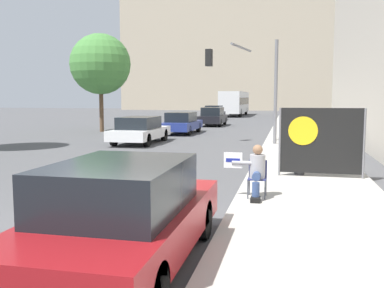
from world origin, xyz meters
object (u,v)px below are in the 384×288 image
Objects in this scene: protest_banner at (320,141)px; car_on_road_far_lane at (214,113)px; parked_car_curbside at (124,215)px; car_on_road_nearest at (140,130)px; city_bus_on_road at (235,102)px; jogger_on_sidewalk at (300,146)px; seated_protester at (256,170)px; car_on_road_midblock at (182,123)px; traffic_light_pole at (247,73)px; street_tree_midblock at (100,64)px; car_on_road_distant at (213,117)px.

protest_banner is 32.55m from car_on_road_far_lane.
parked_car_curbside reaches higher than car_on_road_nearest.
city_bus_on_road reaches higher than parked_car_curbside.
jogger_on_sidewalk is 11.18m from car_on_road_nearest.
jogger_on_sidewalk is at bearing -46.63° from car_on_road_nearest.
car_on_road_nearest is at bearing 108.79° from parked_car_curbside.
seated_protester is 0.25× the size of car_on_road_midblock.
traffic_light_pole reaches higher than parked_car_curbside.
traffic_light_pole reaches higher than seated_protester.
traffic_light_pole is 1.13× the size of parked_car_curbside.
street_tree_midblock is (-11.77, 17.85, 3.81)m from seated_protester.
parked_car_curbside is 0.94× the size of car_on_road_far_lane.
street_tree_midblock reaches higher than car_on_road_far_lane.
city_bus_on_road reaches higher than car_on_road_midblock.
parked_car_curbside is (-1.50, -3.95, -0.01)m from seated_protester.
car_on_road_nearest is (-7.67, 8.12, -0.26)m from jogger_on_sidewalk.
car_on_road_distant is 0.94× the size of car_on_road_far_lane.
car_on_road_far_lane is at bearing -93.81° from city_bus_on_road.
traffic_light_pole is at bearing -51.13° from car_on_road_midblock.
car_on_road_nearest is (-8.21, 8.36, -0.45)m from protest_banner.
car_on_road_far_lane is at bearing 90.32° from car_on_road_nearest.
car_on_road_far_lane is at bearing 73.24° from street_tree_midblock.
car_on_road_nearest is at bearing -52.31° from street_tree_midblock.
car_on_road_midblock is at bearing -87.46° from car_on_road_far_lane.
car_on_road_far_lane is (-7.80, 31.23, -0.19)m from jogger_on_sidewalk.
car_on_road_far_lane is 11.39m from city_bus_on_road.
street_tree_midblock is (-10.27, 21.81, 3.82)m from parked_car_curbside.
jogger_on_sidewalk is 0.25× the size of street_tree_midblock.
street_tree_midblock is (-5.10, 6.60, 3.87)m from car_on_road_nearest.
traffic_light_pole reaches higher than car_on_road_far_lane.
city_bus_on_road is 28.54m from street_tree_midblock.
car_on_road_distant is (-6.95, 22.65, -0.38)m from protest_banner.
car_on_road_far_lane is (-8.34, 31.46, -0.38)m from protest_banner.
traffic_light_pole reaches higher than city_bus_on_road.
street_tree_midblock is (-10.46, 6.20, 1.06)m from traffic_light_pole.
car_on_road_nearest is at bearing -95.05° from car_on_road_distant.
protest_banner is at bearing 66.10° from parked_car_curbside.
car_on_road_distant reaches higher than parked_car_curbside.
car_on_road_midblock is 1.03× the size of car_on_road_far_lane.
street_tree_midblock is at bearing -101.62° from city_bus_on_road.
protest_banner reaches higher than car_on_road_nearest.
traffic_light_pole is 23.52m from car_on_road_far_lane.
traffic_light_pole is (-2.85, 8.75, 2.36)m from protest_banner.
street_tree_midblock reaches higher than seated_protester.
seated_protester is 3.30m from protest_banner.
traffic_light_pole is at bearing 87.71° from seated_protester.
jogger_on_sidewalk is at bearing 156.27° from protest_banner.
parked_car_curbside is 21.97m from car_on_road_midblock.
protest_banner reaches higher than car_on_road_distant.
protest_banner is 0.49× the size of car_on_road_nearest.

